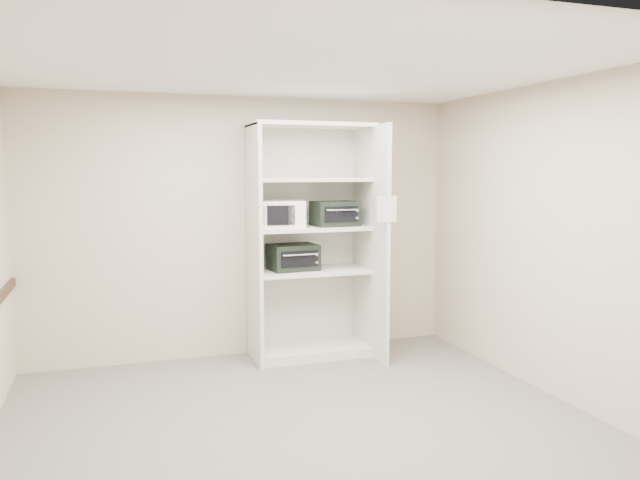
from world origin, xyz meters
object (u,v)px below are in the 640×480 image
object	(u,v)px
microwave	(281,214)
toaster_oven_lower	(293,257)
toaster_oven_upper	(335,214)
shelving_unit	(315,249)

from	to	relation	value
microwave	toaster_oven_lower	bearing A→B (deg)	25.15
microwave	toaster_oven_upper	bearing A→B (deg)	3.89
microwave	toaster_oven_lower	distance (m)	0.48
microwave	toaster_oven_upper	world-z (taller)	microwave
shelving_unit	toaster_oven_upper	distance (m)	0.42
shelving_unit	toaster_oven_lower	distance (m)	0.25
toaster_oven_upper	shelving_unit	bearing A→B (deg)	161.81
toaster_oven_upper	toaster_oven_lower	distance (m)	0.63
microwave	toaster_oven_upper	xyz separation A→B (m)	(0.58, -0.01, -0.01)
toaster_oven_upper	toaster_oven_lower	world-z (taller)	toaster_oven_upper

